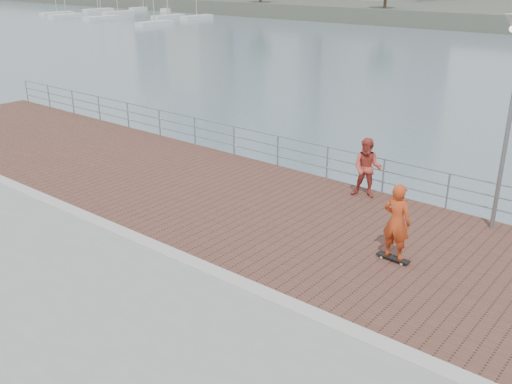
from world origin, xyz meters
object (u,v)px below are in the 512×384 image
Objects in this scene: street_lamp at (512,74)px; skateboarder at (397,222)px; bystander at (367,168)px; guardrail at (355,165)px.

street_lamp is 4.50m from skateboarder.
bystander is (-3.77, 0.27, -3.27)m from street_lamp.
bystander is at bearing 175.90° from street_lamp.
street_lamp is 3.15× the size of skateboarder.
skateboarder is at bearing -68.35° from bystander.
guardrail is 21.23× the size of bystander.
skateboarder is at bearing -112.57° from street_lamp.
skateboarder is (-1.23, -2.95, -3.16)m from street_lamp.
guardrail is 6.60× the size of street_lamp.
street_lamp reaches higher than bystander.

